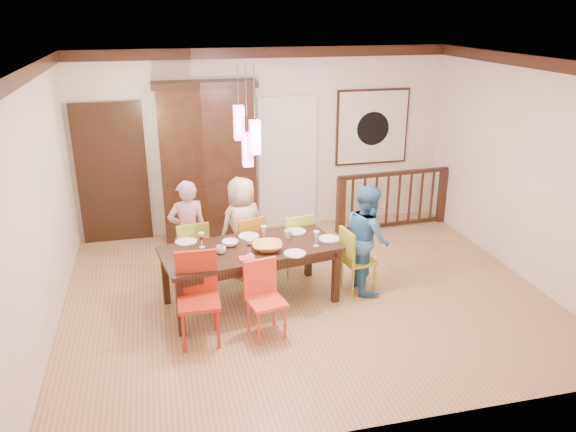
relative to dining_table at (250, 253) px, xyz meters
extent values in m
plane|color=#9F704D|center=(0.72, 0.04, -0.67)|extent=(6.00, 6.00, 0.00)
plane|color=white|center=(0.72, 0.04, 2.23)|extent=(6.00, 6.00, 0.00)
plane|color=beige|center=(0.72, 2.54, 0.78)|extent=(6.00, 0.00, 6.00)
plane|color=beige|center=(-2.28, 0.04, 0.78)|extent=(0.00, 5.00, 5.00)
plane|color=beige|center=(3.72, 0.04, 0.78)|extent=(0.00, 5.00, 5.00)
cube|color=black|center=(-1.68, 2.49, 0.38)|extent=(1.04, 0.07, 2.24)
cube|color=silver|center=(1.07, 2.51, 0.38)|extent=(0.97, 0.05, 2.22)
cube|color=black|center=(2.52, 2.51, 0.93)|extent=(1.25, 0.04, 1.25)
cube|color=silver|center=(2.52, 2.49, 0.93)|extent=(1.18, 0.02, 1.18)
cylinder|color=black|center=(2.52, 2.47, 0.91)|extent=(0.56, 0.01, 0.56)
cube|color=#FA4B7F|center=(-0.08, 0.05, 1.58)|extent=(0.11, 0.11, 0.38)
cylinder|color=black|center=(-0.08, 0.05, 2.00)|extent=(0.01, 0.01, 0.46)
cube|color=#FA4B7F|center=(0.08, -0.05, 1.43)|extent=(0.11, 0.11, 0.38)
cylinder|color=black|center=(0.08, -0.05, 1.93)|extent=(0.01, 0.01, 0.61)
cube|color=#FA4B7F|center=(0.00, 0.00, 1.28)|extent=(0.11, 0.11, 0.38)
cylinder|color=black|center=(0.00, 0.00, 1.85)|extent=(0.01, 0.01, 0.76)
cube|color=black|center=(0.00, 0.00, 0.06)|extent=(2.23, 1.30, 0.05)
cube|color=black|center=(-0.97, 0.40, -0.32)|extent=(0.09, 0.09, 0.70)
cube|color=black|center=(0.97, 0.40, -0.32)|extent=(0.09, 0.09, 0.70)
cube|color=black|center=(-0.97, -0.40, -0.32)|extent=(0.09, 0.09, 0.70)
cube|color=black|center=(0.97, -0.40, -0.32)|extent=(0.09, 0.09, 0.70)
cube|color=black|center=(0.00, 0.42, -0.02)|extent=(1.88, 0.36, 0.10)
cube|color=black|center=(0.00, -0.42, -0.02)|extent=(1.88, 0.36, 0.10)
cube|color=olive|center=(-0.67, 0.68, -0.22)|extent=(0.47, 0.47, 0.04)
cube|color=olive|center=(-0.67, 0.68, 0.02)|extent=(0.41, 0.10, 0.45)
cylinder|color=olive|center=(-0.83, 0.52, -0.45)|extent=(0.04, 0.04, 0.43)
cylinder|color=olive|center=(-0.50, 0.52, -0.45)|extent=(0.04, 0.04, 0.43)
cylinder|color=olive|center=(-0.83, 0.85, -0.45)|extent=(0.04, 0.04, 0.43)
cylinder|color=olive|center=(-0.50, 0.85, -0.45)|extent=(0.04, 0.04, 0.43)
cube|color=#C57A1C|center=(0.07, 0.79, -0.24)|extent=(0.50, 0.50, 0.04)
cube|color=#C57A1C|center=(0.07, 0.79, -0.01)|extent=(0.38, 0.17, 0.43)
cylinder|color=#C57A1C|center=(-0.08, 0.63, -0.46)|extent=(0.03, 0.03, 0.41)
cylinder|color=#C57A1C|center=(0.23, 0.63, -0.46)|extent=(0.03, 0.03, 0.41)
cylinder|color=#C57A1C|center=(-0.08, 0.95, -0.46)|extent=(0.03, 0.03, 0.41)
cylinder|color=#C57A1C|center=(0.23, 0.95, -0.46)|extent=(0.03, 0.03, 0.41)
cube|color=#A8CB3E|center=(0.73, 0.71, -0.24)|extent=(0.45, 0.45, 0.04)
cube|color=#A8CB3E|center=(0.73, 0.71, 0.00)|extent=(0.40, 0.10, 0.44)
cylinder|color=#A8CB3E|center=(0.57, 0.55, -0.46)|extent=(0.03, 0.03, 0.42)
cylinder|color=#A8CB3E|center=(0.89, 0.55, -0.46)|extent=(0.03, 0.03, 0.42)
cylinder|color=#A8CB3E|center=(0.57, 0.87, -0.46)|extent=(0.03, 0.03, 0.42)
cylinder|color=#A8CB3E|center=(0.89, 0.87, -0.46)|extent=(0.03, 0.03, 0.42)
cube|color=#B02810|center=(-0.69, -0.73, -0.18)|extent=(0.46, 0.46, 0.04)
cube|color=#B02810|center=(-0.69, -0.73, 0.09)|extent=(0.45, 0.06, 0.49)
cylinder|color=#B02810|center=(-0.87, -0.91, -0.43)|extent=(0.04, 0.04, 0.47)
cylinder|color=#B02810|center=(-0.51, -0.91, -0.43)|extent=(0.04, 0.04, 0.47)
cylinder|color=#B02810|center=(-0.87, -0.55, -0.43)|extent=(0.04, 0.04, 0.47)
cylinder|color=#B02810|center=(-0.51, -0.55, -0.43)|extent=(0.04, 0.04, 0.47)
cube|color=#EE3F2A|center=(0.04, -0.78, -0.25)|extent=(0.45, 0.45, 0.04)
cube|color=#EE3F2A|center=(0.04, -0.78, -0.02)|extent=(0.39, 0.11, 0.42)
cylinder|color=#EE3F2A|center=(-0.12, -0.93, -0.46)|extent=(0.03, 0.03, 0.41)
cylinder|color=#EE3F2A|center=(0.19, -0.93, -0.46)|extent=(0.03, 0.03, 0.41)
cylinder|color=#EE3F2A|center=(-0.12, -0.62, -0.46)|extent=(0.03, 0.03, 0.41)
cylinder|color=#EE3F2A|center=(0.19, -0.62, -0.46)|extent=(0.03, 0.03, 0.41)
cube|color=#97A222|center=(1.40, 0.00, -0.25)|extent=(0.44, 0.44, 0.04)
cube|color=#97A222|center=(1.40, 0.00, -0.02)|extent=(0.09, 0.39, 0.42)
cylinder|color=#97A222|center=(1.25, -0.15, -0.46)|extent=(0.03, 0.03, 0.41)
cylinder|color=#97A222|center=(1.56, -0.15, -0.46)|extent=(0.03, 0.03, 0.41)
cylinder|color=#97A222|center=(1.25, 0.16, -0.46)|extent=(0.03, 0.03, 0.41)
cylinder|color=#97A222|center=(1.56, 0.16, -0.46)|extent=(0.03, 0.03, 0.41)
cube|color=black|center=(-0.23, 2.32, -0.20)|extent=(1.45, 0.44, 0.93)
cube|color=black|center=(-0.23, 2.34, 0.99)|extent=(1.45, 0.40, 1.45)
cube|color=black|center=(-0.23, 2.53, 0.99)|extent=(1.24, 0.02, 1.24)
cube|color=black|center=(-0.23, 2.34, 1.73)|extent=(1.55, 0.44, 0.10)
cube|color=black|center=(1.81, 1.99, -0.21)|extent=(0.13, 0.13, 0.92)
cube|color=black|center=(3.67, 1.99, -0.21)|extent=(0.13, 0.13, 0.92)
cube|color=black|center=(2.74, 1.99, 0.26)|extent=(1.98, 0.20, 0.06)
cube|color=black|center=(2.74, 1.99, -0.62)|extent=(1.86, 0.17, 0.05)
imported|color=#DCA7B4|center=(-0.69, 0.80, 0.03)|extent=(0.55, 0.40, 1.40)
imported|color=beige|center=(0.04, 0.86, 0.02)|extent=(0.78, 0.66, 1.37)
imported|color=teal|center=(1.52, 0.04, 0.03)|extent=(0.53, 0.68, 1.40)
imported|color=gold|center=(0.19, -0.14, 0.13)|extent=(0.40, 0.40, 0.09)
imported|color=white|center=(-0.22, 0.10, 0.12)|extent=(0.25, 0.25, 0.06)
imported|color=silver|center=(-0.36, -0.11, 0.13)|extent=(0.13, 0.13, 0.09)
imported|color=silver|center=(0.52, 0.17, 0.13)|extent=(0.12, 0.12, 0.10)
cylinder|color=white|center=(-0.74, 0.33, 0.09)|extent=(0.26, 0.26, 0.01)
cylinder|color=white|center=(0.04, 0.33, 0.09)|extent=(0.26, 0.26, 0.01)
cylinder|color=white|center=(0.66, 0.34, 0.09)|extent=(0.26, 0.26, 0.01)
cylinder|color=white|center=(-0.76, -0.30, 0.09)|extent=(0.26, 0.26, 0.01)
cylinder|color=white|center=(0.48, -0.33, 0.09)|extent=(0.26, 0.26, 0.01)
cylinder|color=white|center=(1.00, 0.01, 0.09)|extent=(0.26, 0.26, 0.01)
cube|color=#D83359|center=(-0.09, -0.33, 0.09)|extent=(0.18, 0.14, 0.01)
camera|label=1|loc=(-1.01, -6.14, 2.79)|focal=35.00mm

